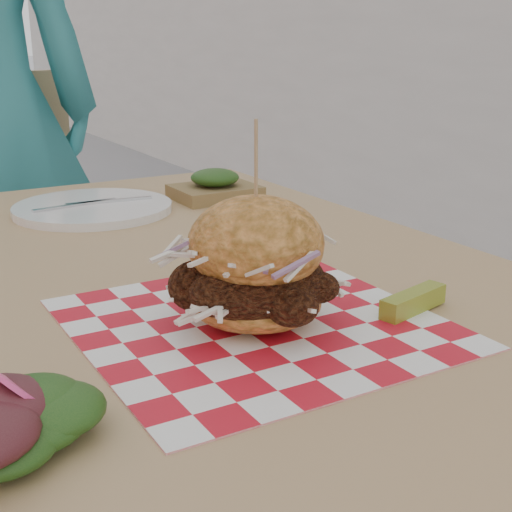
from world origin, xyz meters
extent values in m
cube|color=tan|center=(-0.05, -0.31, 0.73)|extent=(0.80, 1.20, 0.04)
cylinder|color=#333338|center=(0.29, 0.23, 0.35)|extent=(0.05, 0.05, 0.71)
cube|color=tan|center=(-0.05, 0.69, 0.45)|extent=(0.49, 0.49, 0.04)
cylinder|color=#333338|center=(0.16, 0.54, 0.21)|extent=(0.03, 0.03, 0.43)
cylinder|color=#333338|center=(0.09, 0.90, 0.21)|extent=(0.03, 0.03, 0.43)
cube|color=red|center=(-0.06, -0.53, 0.75)|extent=(0.36, 0.36, 0.00)
ellipsoid|color=#E89341|center=(-0.06, -0.53, 0.78)|extent=(0.14, 0.14, 0.05)
ellipsoid|color=brown|center=(-0.06, -0.53, 0.79)|extent=(0.15, 0.14, 0.08)
ellipsoid|color=#E89341|center=(-0.06, -0.53, 0.84)|extent=(0.14, 0.14, 0.10)
cylinder|color=tan|center=(-0.06, -0.53, 0.91)|extent=(0.00, 0.00, 0.11)
cube|color=#94A12E|center=(0.10, -0.59, 0.76)|extent=(0.10, 0.04, 0.02)
ellipsoid|color=#3F1419|center=(-0.31, -0.65, 0.76)|extent=(0.08, 0.08, 0.03)
ellipsoid|color=#124013|center=(-0.31, -0.63, 0.76)|extent=(0.08, 0.08, 0.03)
ellipsoid|color=#124013|center=(-0.33, -0.62, 0.76)|extent=(0.08, 0.08, 0.03)
ellipsoid|color=#3F1419|center=(-0.33, -0.68, 0.76)|extent=(0.08, 0.08, 0.03)
ellipsoid|color=#124013|center=(-0.31, -0.67, 0.76)|extent=(0.08, 0.08, 0.03)
cylinder|color=#FF4693|center=(-0.32, -0.63, 0.79)|extent=(0.05, 0.05, 0.04)
cylinder|color=white|center=(-0.05, 0.04, 0.76)|extent=(0.27, 0.27, 0.01)
cube|color=silver|center=(-0.08, 0.04, 0.77)|extent=(0.15, 0.03, 0.00)
cube|color=silver|center=(-0.02, 0.04, 0.77)|extent=(0.15, 0.03, 0.00)
cube|color=olive|center=(0.18, 0.03, 0.76)|extent=(0.15, 0.12, 0.02)
ellipsoid|color=#124013|center=(0.18, 0.03, 0.79)|extent=(0.09, 0.09, 0.03)
camera|label=1|loc=(-0.41, -1.13, 1.04)|focal=50.00mm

